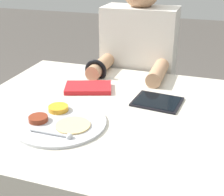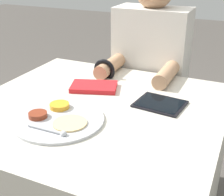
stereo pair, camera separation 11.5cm
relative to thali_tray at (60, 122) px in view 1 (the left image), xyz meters
The scene contains 5 objects.
dining_table 0.41m from the thali_tray, 67.63° to the left, with size 0.97×0.92×0.72m.
thali_tray is the anchor object (origin of this frame).
red_notebook 0.31m from the thali_tray, 93.42° to the left, with size 0.23×0.18×0.02m.
tablet_device 0.40m from the thali_tray, 43.19° to the left, with size 0.20×0.17×0.01m.
person_diner 0.76m from the thali_tray, 82.04° to the left, with size 0.39×0.44×1.21m.
Camera 1 is at (0.41, -1.01, 1.26)m, focal length 50.00 mm.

